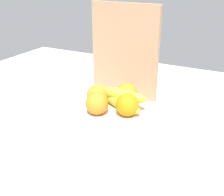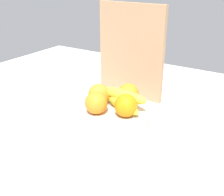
{
  "view_description": "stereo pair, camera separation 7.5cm",
  "coord_description": "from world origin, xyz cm",
  "px_view_note": "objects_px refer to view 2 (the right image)",
  "views": [
    {
      "loc": [
        36.47,
        -74.29,
        46.02
      ],
      "look_at": [
        -0.66,
        -2.45,
        9.76
      ],
      "focal_mm": 45.29,
      "sensor_mm": 36.0,
      "label": 1
    },
    {
      "loc": [
        42.99,
        -70.53,
        46.02
      ],
      "look_at": [
        -0.66,
        -2.45,
        9.76
      ],
      "focal_mm": 45.29,
      "sensor_mm": 36.0,
      "label": 2
    }
  ],
  "objects_px": {
    "orange_front_right": "(126,105)",
    "orange_back_left": "(99,94)",
    "orange_center": "(128,94)",
    "fruit_bowl": "(112,117)",
    "orange_front_left": "(96,103)",
    "banana_bunch": "(122,99)",
    "jar_lid": "(34,121)",
    "cutting_board": "(130,52)"
  },
  "relations": [
    {
      "from": "orange_front_right",
      "to": "orange_back_left",
      "type": "xyz_separation_m",
      "value": [
        -0.12,
        0.02,
        0.0
      ]
    },
    {
      "from": "orange_front_right",
      "to": "orange_center",
      "type": "height_order",
      "value": "same"
    },
    {
      "from": "fruit_bowl",
      "to": "orange_center",
      "type": "distance_m",
      "value": 0.09
    },
    {
      "from": "orange_front_left",
      "to": "orange_front_right",
      "type": "bearing_deg",
      "value": 20.65
    },
    {
      "from": "orange_back_left",
      "to": "banana_bunch",
      "type": "relative_size",
      "value": 0.4
    },
    {
      "from": "orange_front_left",
      "to": "orange_back_left",
      "type": "distance_m",
      "value": 0.06
    },
    {
      "from": "fruit_bowl",
      "to": "orange_back_left",
      "type": "bearing_deg",
      "value": 170.46
    },
    {
      "from": "jar_lid",
      "to": "cutting_board",
      "type": "bearing_deg",
      "value": 67.61
    },
    {
      "from": "orange_front_left",
      "to": "cutting_board",
      "type": "height_order",
      "value": "cutting_board"
    },
    {
      "from": "orange_center",
      "to": "jar_lid",
      "type": "distance_m",
      "value": 0.33
    },
    {
      "from": "orange_front_right",
      "to": "orange_back_left",
      "type": "distance_m",
      "value": 0.12
    },
    {
      "from": "orange_center",
      "to": "fruit_bowl",
      "type": "bearing_deg",
      "value": -108.51
    },
    {
      "from": "banana_bunch",
      "to": "cutting_board",
      "type": "height_order",
      "value": "cutting_board"
    },
    {
      "from": "fruit_bowl",
      "to": "banana_bunch",
      "type": "bearing_deg",
      "value": 48.87
    },
    {
      "from": "orange_back_left",
      "to": "banana_bunch",
      "type": "distance_m",
      "value": 0.08
    },
    {
      "from": "jar_lid",
      "to": "orange_front_left",
      "type": "bearing_deg",
      "value": 20.72
    },
    {
      "from": "orange_front_left",
      "to": "cutting_board",
      "type": "relative_size",
      "value": 0.2
    },
    {
      "from": "orange_front_right",
      "to": "jar_lid",
      "type": "xyz_separation_m",
      "value": [
        -0.29,
        -0.11,
        -0.09
      ]
    },
    {
      "from": "banana_bunch",
      "to": "cutting_board",
      "type": "relative_size",
      "value": 0.48
    },
    {
      "from": "fruit_bowl",
      "to": "orange_center",
      "type": "bearing_deg",
      "value": 71.49
    },
    {
      "from": "orange_center",
      "to": "orange_back_left",
      "type": "distance_m",
      "value": 0.1
    },
    {
      "from": "orange_front_right",
      "to": "banana_bunch",
      "type": "distance_m",
      "value": 0.05
    },
    {
      "from": "fruit_bowl",
      "to": "orange_front_left",
      "type": "xyz_separation_m",
      "value": [
        -0.03,
        -0.05,
        0.06
      ]
    },
    {
      "from": "orange_center",
      "to": "jar_lid",
      "type": "bearing_deg",
      "value": -143.14
    },
    {
      "from": "cutting_board",
      "to": "orange_center",
      "type": "bearing_deg",
      "value": -58.9
    },
    {
      "from": "fruit_bowl",
      "to": "orange_center",
      "type": "xyz_separation_m",
      "value": [
        0.02,
        0.07,
        0.06
      ]
    },
    {
      "from": "orange_back_left",
      "to": "cutting_board",
      "type": "xyz_separation_m",
      "value": [
        -0.02,
        0.24,
        0.09
      ]
    },
    {
      "from": "cutting_board",
      "to": "jar_lid",
      "type": "xyz_separation_m",
      "value": [
        -0.15,
        -0.37,
        -0.17
      ]
    },
    {
      "from": "banana_bunch",
      "to": "cutting_board",
      "type": "bearing_deg",
      "value": 113.62
    },
    {
      "from": "orange_front_left",
      "to": "orange_center",
      "type": "xyz_separation_m",
      "value": [
        0.05,
        0.11,
        0.0
      ]
    },
    {
      "from": "jar_lid",
      "to": "orange_back_left",
      "type": "bearing_deg",
      "value": 37.84
    },
    {
      "from": "banana_bunch",
      "to": "jar_lid",
      "type": "bearing_deg",
      "value": -149.43
    },
    {
      "from": "orange_center",
      "to": "orange_back_left",
      "type": "relative_size",
      "value": 1.0
    },
    {
      "from": "orange_back_left",
      "to": "banana_bunch",
      "type": "height_order",
      "value": "orange_back_left"
    },
    {
      "from": "fruit_bowl",
      "to": "orange_front_left",
      "type": "height_order",
      "value": "orange_front_left"
    },
    {
      "from": "fruit_bowl",
      "to": "orange_front_left",
      "type": "relative_size",
      "value": 3.41
    },
    {
      "from": "orange_front_right",
      "to": "orange_back_left",
      "type": "height_order",
      "value": "same"
    },
    {
      "from": "fruit_bowl",
      "to": "cutting_board",
      "type": "distance_m",
      "value": 0.3
    },
    {
      "from": "orange_center",
      "to": "orange_back_left",
      "type": "bearing_deg",
      "value": -145.31
    },
    {
      "from": "fruit_bowl",
      "to": "orange_front_right",
      "type": "height_order",
      "value": "orange_front_right"
    },
    {
      "from": "banana_bunch",
      "to": "orange_front_left",
      "type": "bearing_deg",
      "value": -124.44
    },
    {
      "from": "orange_front_left",
      "to": "cutting_board",
      "type": "bearing_deg",
      "value": 99.31
    }
  ]
}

